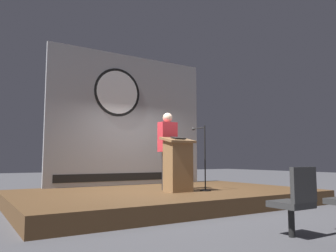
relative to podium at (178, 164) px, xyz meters
name	(u,v)px	position (x,y,z in m)	size (l,w,h in m)	color
ground_plane	(165,204)	(-0.05, 0.46, -0.88)	(40.00, 40.00, 0.00)	#4C4C51
stage_platform	(165,197)	(-0.05, 0.46, -0.73)	(6.40, 4.00, 0.30)	brown
banner_display	(130,119)	(-0.06, 2.30, 1.21)	(4.50, 0.12, 3.56)	#9E9EA3
podium	(178,164)	(0.00, 0.00, 0.00)	(0.64, 0.50, 1.18)	olive
speaker_person	(168,150)	(0.04, 0.48, 0.32)	(0.40, 0.26, 1.75)	black
microphone_stand	(203,167)	(0.62, -0.09, -0.07)	(0.24, 0.58, 1.44)	black
audience_chair_right	(296,198)	(-0.32, -3.17, -0.38)	(0.44, 0.45, 0.89)	black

